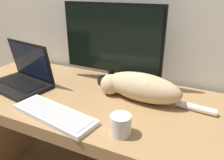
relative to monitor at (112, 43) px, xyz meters
name	(u,v)px	position (x,y,z in m)	size (l,w,h in m)	color
desk	(81,118)	(-0.09, -0.21, -0.39)	(1.47, 0.65, 0.74)	#A37A4C
monitor	(112,43)	(0.00, 0.00, 0.00)	(0.58, 0.17, 0.45)	black
laptop	(23,77)	(-0.44, -0.25, -0.19)	(0.38, 0.29, 0.24)	black
external_keyboard	(54,114)	(-0.07, -0.44, -0.23)	(0.43, 0.20, 0.02)	white
cat	(140,87)	(0.22, -0.14, -0.17)	(0.57, 0.18, 0.14)	#D1B284
coffee_mug	(121,125)	(0.24, -0.43, -0.20)	(0.08, 0.08, 0.08)	white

